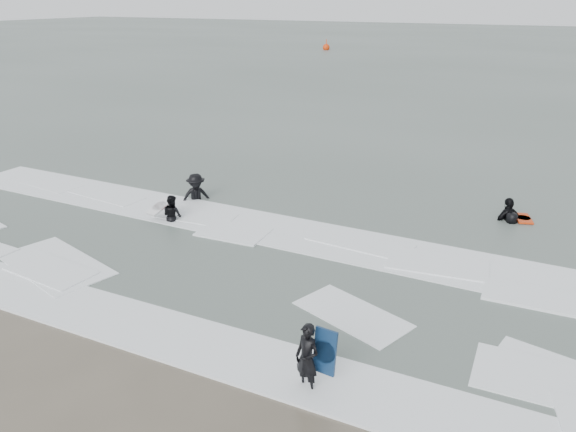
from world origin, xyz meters
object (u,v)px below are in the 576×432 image
at_px(surfer_breaker, 197,201).
at_px(surfer_wading, 173,221).
at_px(buoy, 326,47).
at_px(surfer_right_far, 511,224).
at_px(surfer_centre, 307,389).
at_px(surfer_right_near, 507,220).

bearing_deg(surfer_breaker, surfer_wading, -125.10).
bearing_deg(buoy, surfer_right_far, -61.21).
xyz_separation_m(surfer_centre, surfer_breaker, (-8.52, 8.15, 0.00)).
bearing_deg(surfer_right_far, buoy, -98.59).
xyz_separation_m(surfer_centre, surfer_right_near, (2.45, 11.56, 0.00)).
bearing_deg(surfer_right_far, surfer_breaker, -22.00).
height_order(surfer_right_far, buoy, buoy).
distance_m(surfer_right_far, buoy, 66.96).
relative_size(surfer_right_far, buoy, 0.96).
bearing_deg(surfer_right_far, surfer_centre, 39.52).
xyz_separation_m(surfer_centre, surfer_wading, (-8.05, 6.07, 0.00)).
height_order(surfer_right_near, buoy, buoy).
height_order(surfer_breaker, buoy, buoy).
relative_size(surfer_centre, surfer_right_far, 0.96).
bearing_deg(surfer_wading, surfer_right_far, -143.27).
bearing_deg(surfer_breaker, surfer_right_far, -32.49).
xyz_separation_m(surfer_wading, surfer_right_near, (10.50, 5.49, 0.00)).
height_order(surfer_centre, surfer_wading, surfer_wading).
bearing_deg(surfer_right_near, surfer_breaker, -32.44).
bearing_deg(buoy, surfer_centre, -67.02).
distance_m(surfer_right_near, surfer_right_far, 0.38).
distance_m(surfer_centre, surfer_right_near, 11.81).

